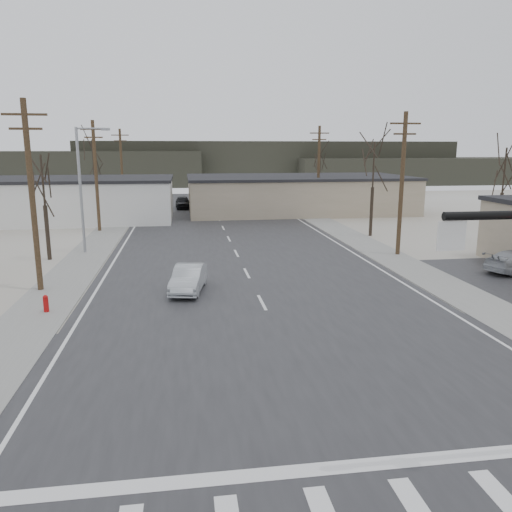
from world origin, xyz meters
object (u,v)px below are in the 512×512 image
(sedan_crossing, at_px, (188,278))
(car_far_b, at_px, (183,202))
(car_far_a, at_px, (233,202))
(fire_hydrant, at_px, (46,304))

(sedan_crossing, distance_m, car_far_b, 38.32)
(car_far_a, xyz_separation_m, car_far_b, (-6.26, 1.56, -0.08))
(car_far_a, bearing_deg, sedan_crossing, 104.96)
(fire_hydrant, relative_size, car_far_b, 0.19)
(sedan_crossing, xyz_separation_m, car_far_a, (6.05, 36.75, 0.16))
(fire_hydrant, bearing_deg, sedan_crossing, 21.48)
(sedan_crossing, height_order, car_far_b, car_far_b)
(fire_hydrant, relative_size, sedan_crossing, 0.21)
(sedan_crossing, relative_size, car_far_a, 0.72)
(car_far_b, bearing_deg, sedan_crossing, -92.53)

